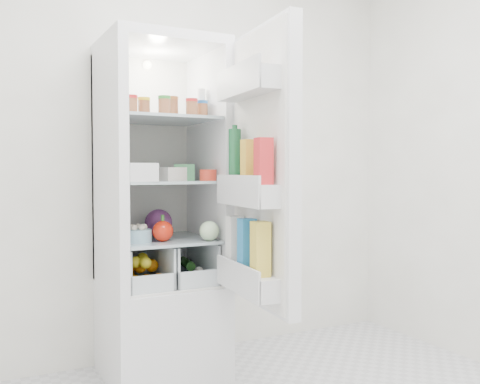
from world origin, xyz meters
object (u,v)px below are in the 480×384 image
refrigerator (158,252)px  red_cabbage (159,223)px  mushroom_bowl (138,236)px  fridge_door (259,174)px

refrigerator → red_cabbage: bearing=66.0°
red_cabbage → mushroom_bowl: red_cabbage is taller
red_cabbage → mushroom_bowl: size_ratio=1.09×
mushroom_bowl → refrigerator: bearing=44.2°
refrigerator → fridge_door: (0.27, -0.64, 0.43)m
red_cabbage → fridge_door: 0.76m
mushroom_bowl → fridge_door: 0.72m
mushroom_bowl → fridge_door: (0.43, -0.48, 0.31)m
mushroom_bowl → fridge_door: bearing=-48.1°
refrigerator → mushroom_bowl: refrigerator is taller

